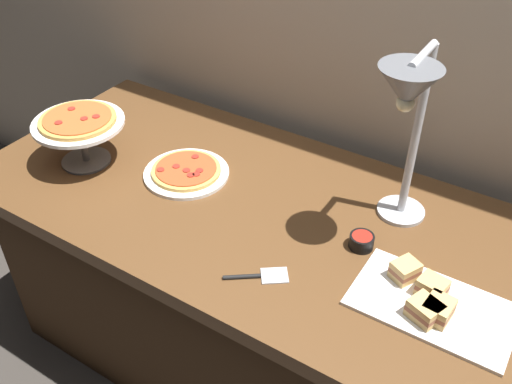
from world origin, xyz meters
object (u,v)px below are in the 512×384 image
Objects in this scene: sauce_cup_near at (362,241)px; pizza_plate_center at (79,126)px; heat_lamp at (408,105)px; sandwich_platter at (429,301)px; serving_spatula at (259,276)px; pizza_plate_front at (186,172)px.

pizza_plate_center is at bearing -173.54° from sauce_cup_near.
heat_lamp is 0.41m from sauce_cup_near.
sandwich_platter is 2.50× the size of serving_spatula.
sandwich_platter is at bearing -44.16° from heat_lamp.
pizza_plate_center is 4.28× the size of sauce_cup_near.
heat_lamp is at bearing 135.84° from sandwich_platter.
serving_spatula is (0.44, -0.26, -0.01)m from pizza_plate_front.
sandwich_platter is at bearing -0.16° from pizza_plate_center.
pizza_plate_front is at bearing 171.85° from sandwich_platter.
heat_lamp reaches higher than sandwich_platter.
pizza_plate_center is (-0.99, -0.18, -0.28)m from heat_lamp.
pizza_plate_center reaches higher than pizza_plate_front.
sandwich_platter is (0.19, -0.18, -0.40)m from heat_lamp.
pizza_plate_center is 0.79m from serving_spatula.
sandwich_platter is 0.43m from serving_spatula.
heat_lamp is 0.48m from sandwich_platter.
sandwich_platter reaches higher than serving_spatula.
pizza_plate_center is at bearing -169.61° from heat_lamp.
pizza_plate_front is 0.70× the size of sandwich_platter.
sauce_cup_near is at bearing -117.62° from heat_lamp.
sauce_cup_near is at bearing 6.46° from pizza_plate_center.
sauce_cup_near reaches higher than pizza_plate_front.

